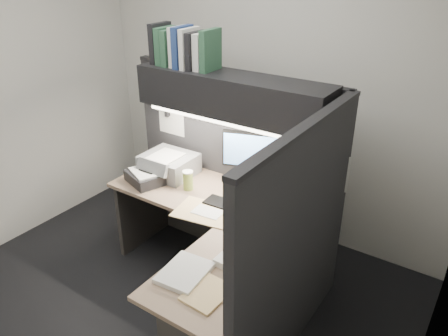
{
  "coord_description": "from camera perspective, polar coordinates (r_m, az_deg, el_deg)",
  "views": [
    {
      "loc": [
        1.83,
        -1.86,
        2.43
      ],
      "look_at": [
        0.22,
        0.51,
        1.02
      ],
      "focal_mm": 35.0,
      "sensor_mm": 36.0,
      "label": 1
    }
  ],
  "objects": [
    {
      "name": "wall_right",
      "position": [
        2.15,
        27.23,
        -7.28
      ],
      "size": [
        0.04,
        3.0,
        2.7
      ],
      "primitive_type": "cube",
      "color": "silver",
      "rests_on": "floor"
    },
    {
      "name": "paper_stack_b",
      "position": [
        2.65,
        -5.14,
        -13.43
      ],
      "size": [
        0.28,
        0.33,
        0.03
      ],
      "primitive_type": "cube",
      "rotation": [
        0.0,
        0.0,
        0.09
      ],
      "color": "white",
      "rests_on": "desk"
    },
    {
      "name": "manila_stack",
      "position": [
        2.52,
        -2.15,
        -16.05
      ],
      "size": [
        0.22,
        0.28,
        0.02
      ],
      "primitive_type": "cube",
      "rotation": [
        0.0,
        0.0,
        -0.05
      ],
      "color": "#DDBB7C",
      "rests_on": "desk"
    },
    {
      "name": "wall_back",
      "position": [
        3.97,
        5.43,
        10.3
      ],
      "size": [
        3.5,
        0.04,
        2.7
      ],
      "primitive_type": "cube",
      "color": "silver",
      "rests_on": "floor"
    },
    {
      "name": "mousepad",
      "position": [
        3.09,
        4.27,
        -7.24
      ],
      "size": [
        0.31,
        0.29,
        0.0
      ],
      "primitive_type": "cube",
      "rotation": [
        0.0,
        0.0,
        -0.42
      ],
      "color": "navy",
      "rests_on": "desk"
    },
    {
      "name": "desk",
      "position": [
        3.06,
        -2.33,
        -14.35
      ],
      "size": [
        1.7,
        1.53,
        0.73
      ],
      "color": "#96755F",
      "rests_on": "floor"
    },
    {
      "name": "open_folder",
      "position": [
        3.2,
        -2.13,
        -5.84
      ],
      "size": [
        0.52,
        0.39,
        0.01
      ],
      "primitive_type": "cube",
      "rotation": [
        0.0,
        0.0,
        0.17
      ],
      "color": "#DDBB7C",
      "rests_on": "desk"
    },
    {
      "name": "telephone",
      "position": [
        3.25,
        6.94,
        -4.71
      ],
      "size": [
        0.2,
        0.21,
        0.08
      ],
      "primitive_type": "cube",
      "rotation": [
        0.0,
        0.0,
        -0.01
      ],
      "color": "beige",
      "rests_on": "desk"
    },
    {
      "name": "binder_row",
      "position": [
        3.43,
        -5.3,
        15.39
      ],
      "size": [
        0.54,
        0.26,
        0.31
      ],
      "color": "black",
      "rests_on": "overhead_shelf"
    },
    {
      "name": "task_light_tube",
      "position": [
        3.19,
        -0.47,
        6.03
      ],
      "size": [
        1.32,
        0.04,
        0.04
      ],
      "primitive_type": "cylinder",
      "rotation": [
        0.0,
        1.57,
        0.0
      ],
      "color": "white",
      "rests_on": "overhead_shelf"
    },
    {
      "name": "printer",
      "position": [
        3.75,
        -7.18,
        0.48
      ],
      "size": [
        0.44,
        0.37,
        0.17
      ],
      "primitive_type": "cube",
      "rotation": [
        0.0,
        0.0,
        0.02
      ],
      "color": "gray",
      "rests_on": "desk"
    },
    {
      "name": "paper_stack_a",
      "position": [
        2.71,
        2.02,
        -12.03
      ],
      "size": [
        0.25,
        0.21,
        0.05
      ],
      "primitive_type": "cube",
      "rotation": [
        0.0,
        0.0,
        -0.01
      ],
      "color": "white",
      "rests_on": "desk"
    },
    {
      "name": "monitor",
      "position": [
        3.44,
        3.47,
        0.17
      ],
      "size": [
        0.43,
        0.29,
        0.48
      ],
      "rotation": [
        0.0,
        0.0,
        0.34
      ],
      "color": "black",
      "rests_on": "desk"
    },
    {
      "name": "pinned_papers",
      "position": [
        3.12,
        3.53,
        -0.06
      ],
      "size": [
        1.76,
        1.31,
        0.51
      ],
      "color": "white",
      "rests_on": "partition_back"
    },
    {
      "name": "coffee_cup",
      "position": [
        3.49,
        -4.72,
        -1.68
      ],
      "size": [
        0.09,
        0.09,
        0.15
      ],
      "primitive_type": "cylinder",
      "rotation": [
        0.0,
        0.0,
        -0.18
      ],
      "color": "#ACB94A",
      "rests_on": "desk"
    },
    {
      "name": "notebook_stack",
      "position": [
        3.66,
        -10.16,
        -1.18
      ],
      "size": [
        0.37,
        0.34,
        0.09
      ],
      "primitive_type": "cube",
      "rotation": [
        0.0,
        0.0,
        -0.33
      ],
      "color": "black",
      "rests_on": "desk"
    },
    {
      "name": "partition_right",
      "position": [
        2.75,
        9.39,
        -10.69
      ],
      "size": [
        0.06,
        1.5,
        1.6
      ],
      "primitive_type": "cube",
      "color": "black",
      "rests_on": "floor"
    },
    {
      "name": "overhead_shelf",
      "position": [
        3.25,
        0.94,
        9.55
      ],
      "size": [
        1.55,
        0.34,
        0.3
      ],
      "primitive_type": "cube",
      "color": "black",
      "rests_on": "partition_back"
    },
    {
      "name": "floor",
      "position": [
        3.57,
        -7.96,
        -17.12
      ],
      "size": [
        3.5,
        3.5,
        0.0
      ],
      "primitive_type": "plane",
      "color": "black",
      "rests_on": "ground"
    },
    {
      "name": "partition_back",
      "position": [
        3.7,
        1.16,
        0.01
      ],
      "size": [
        1.9,
        0.06,
        1.6
      ],
      "primitive_type": "cube",
      "color": "black",
      "rests_on": "floor"
    },
    {
      "name": "keyboard",
      "position": [
        3.26,
        1.01,
        -5.05
      ],
      "size": [
        0.44,
        0.17,
        0.02
      ],
      "primitive_type": "cube",
      "rotation": [
        0.0,
        0.0,
        0.05
      ],
      "color": "black",
      "rests_on": "desk"
    },
    {
      "name": "mouse",
      "position": [
        3.1,
        4.17,
        -6.68
      ],
      "size": [
        0.06,
        0.09,
        0.03
      ],
      "primitive_type": "ellipsoid",
      "rotation": [
        0.0,
        0.0,
        0.07
      ],
      "color": "black",
      "rests_on": "mousepad"
    }
  ]
}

